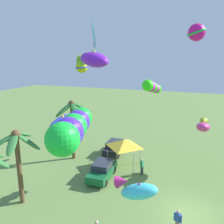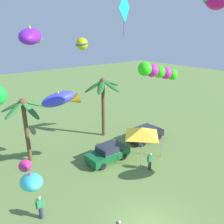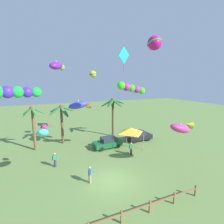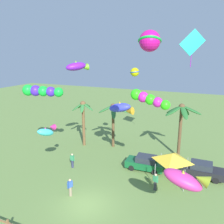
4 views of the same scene
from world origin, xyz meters
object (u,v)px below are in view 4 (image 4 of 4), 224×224
(kite_fish_2, at_px, (121,108))
(kite_fish_8, at_px, (47,131))
(festival_tent, at_px, (172,157))
(parked_car_1, at_px, (202,170))
(kite_tube_6, at_px, (148,99))
(spectator_0, at_px, (72,160))
(kite_fish_1, at_px, (77,66))
(spectator_2, at_px, (155,182))
(kite_diamond_5, at_px, (192,43))
(palm_tree_1, at_px, (181,116))
(parked_car_0, at_px, (145,163))
(palm_tree_0, at_px, (113,114))
(kite_tube_3, at_px, (41,91))
(spectator_1, at_px, (70,187))
(palm_tree_2, at_px, (83,113))
(kite_fish_7, at_px, (185,179))
(kite_ball_4, at_px, (135,72))
(kite_ball_0, at_px, (150,41))

(kite_fish_2, bearing_deg, kite_fish_8, -125.63)
(festival_tent, xyz_separation_m, kite_fish_2, (-6.27, 2.79, 3.53))
(parked_car_1, relative_size, kite_tube_6, 1.19)
(spectator_0, bearing_deg, kite_fish_1, 28.31)
(spectator_0, height_order, kite_tube_6, kite_tube_6)
(spectator_2, height_order, kite_diamond_5, kite_diamond_5)
(festival_tent, bearing_deg, kite_fish_2, 156.02)
(kite_fish_2, relative_size, kite_tube_6, 0.99)
(palm_tree_1, height_order, parked_car_0, palm_tree_1)
(palm_tree_0, height_order, parked_car_1, palm_tree_0)
(kite_diamond_5, bearing_deg, festival_tent, -100.47)
(palm_tree_1, height_order, kite_fish_8, palm_tree_1)
(kite_fish_2, relative_size, kite_tube_3, 0.78)
(kite_tube_3, bearing_deg, kite_fish_8, -45.52)
(parked_car_0, relative_size, spectator_1, 2.49)
(palm_tree_0, bearing_deg, palm_tree_2, -163.10)
(spectator_1, bearing_deg, parked_car_0, 56.54)
(kite_diamond_5, relative_size, kite_tube_6, 1.08)
(kite_fish_1, xyz_separation_m, kite_fish_8, (-1.80, -2.96, -5.90))
(palm_tree_2, height_order, spectator_2, palm_tree_2)
(festival_tent, height_order, kite_fish_7, kite_fish_7)
(kite_fish_1, xyz_separation_m, kite_fish_2, (3.08, 3.84, -4.67))
(kite_ball_4, height_order, kite_tube_6, kite_ball_4)
(palm_tree_0, distance_m, kite_ball_4, 7.59)
(palm_tree_1, bearing_deg, kite_ball_4, -141.39)
(spectator_0, xyz_separation_m, kite_ball_0, (9.05, -4.46, 11.79))
(palm_tree_2, bearing_deg, kite_fish_7, -39.82)
(spectator_1, height_order, kite_fish_1, kite_fish_1)
(kite_ball_0, distance_m, kite_tube_3, 13.50)
(palm_tree_2, relative_size, kite_fish_1, 2.41)
(kite_fish_1, bearing_deg, palm_tree_2, 116.90)
(festival_tent, xyz_separation_m, kite_fish_7, (1.75, -7.16, 2.03))
(spectator_2, height_order, kite_fish_1, kite_fish_1)
(parked_car_0, xyz_separation_m, parked_car_1, (5.56, 0.75, 0.00))
(spectator_0, distance_m, kite_ball_4, 11.36)
(kite_ball_0, bearing_deg, kite_fish_1, 149.42)
(kite_fish_1, xyz_separation_m, kite_fish_7, (11.10, -6.10, -6.17))
(parked_car_0, xyz_separation_m, kite_tube_3, (-10.30, -3.13, 7.40))
(spectator_0, xyz_separation_m, spectator_2, (9.07, -0.61, 0.00))
(palm_tree_1, bearing_deg, spectator_0, -144.54)
(parked_car_1, relative_size, kite_diamond_5, 1.10)
(parked_car_0, height_order, kite_fish_8, kite_fish_8)
(kite_ball_4, bearing_deg, kite_fish_1, -146.58)
(parked_car_0, distance_m, spectator_2, 3.75)
(kite_ball_0, xyz_separation_m, kite_fish_2, (-5.19, 8.73, -6.61))
(spectator_0, distance_m, kite_tube_3, 7.96)
(spectator_0, relative_size, festival_tent, 0.56)
(parked_car_0, height_order, kite_tube_6, kite_tube_6)
(parked_car_0, height_order, kite_fish_1, kite_fish_1)
(kite_ball_0, bearing_deg, spectator_1, 179.04)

